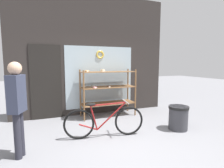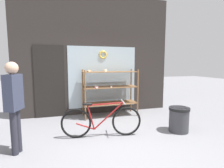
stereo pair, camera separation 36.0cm
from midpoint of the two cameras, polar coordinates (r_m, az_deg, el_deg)
name	(u,v)px [view 1 (the left image)]	position (r m, az deg, el deg)	size (l,w,h in m)	color
ground_plane	(127,146)	(3.56, 1.89, -19.65)	(30.00, 30.00, 0.00)	gray
storefront_facade	(92,57)	(5.48, -8.43, 8.74)	(4.82, 0.13, 3.67)	#2D2826
display_case	(107,88)	(5.22, -3.47, -1.25)	(1.62, 0.56, 1.41)	brown
bicycle	(104,121)	(3.83, -5.28, -12.10)	(1.71, 0.46, 0.77)	black
pedestrian	(17,102)	(3.35, -31.37, -5.20)	(0.28, 0.36, 1.61)	#282833
trash_bin	(178,117)	(4.47, 18.68, -10.11)	(0.47, 0.47, 0.57)	#38383D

